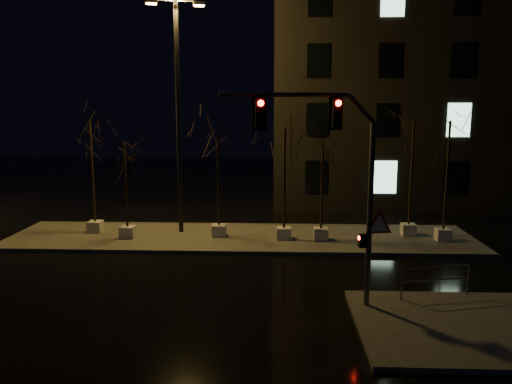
{
  "coord_description": "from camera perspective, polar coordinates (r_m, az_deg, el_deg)",
  "views": [
    {
      "loc": [
        1.68,
        -17.04,
        6.21
      ],
      "look_at": [
        0.84,
        2.99,
        2.8
      ],
      "focal_mm": 35.0,
      "sensor_mm": 36.0,
      "label": 1
    }
  ],
  "objects": [
    {
      "name": "tree_1",
      "position": [
        23.7,
        -14.79,
        3.13
      ],
      "size": [
        1.8,
        1.8,
        4.61
      ],
      "color": "beige",
      "rests_on": "median"
    },
    {
      "name": "tree_6",
      "position": [
        23.98,
        21.15,
        4.72
      ],
      "size": [
        1.8,
        1.8,
        5.63
      ],
      "color": "beige",
      "rests_on": "median"
    },
    {
      "name": "streetlight_main",
      "position": [
        24.27,
        -8.91,
        10.18
      ],
      "size": [
        2.71,
        1.0,
        10.97
      ],
      "rotation": [
        0.0,
        0.0,
        0.26
      ],
      "color": "black",
      "rests_on": "median"
    },
    {
      "name": "tree_5",
      "position": [
        24.46,
        17.48,
        5.1
      ],
      "size": [
        1.8,
        1.8,
        5.68
      ],
      "color": "beige",
      "rests_on": "median"
    },
    {
      "name": "tree_2",
      "position": [
        23.28,
        -4.34,
        3.82
      ],
      "size": [
        1.8,
        1.8,
        4.88
      ],
      "color": "beige",
      "rests_on": "median"
    },
    {
      "name": "building",
      "position": [
        37.16,
        22.17,
        10.94
      ],
      "size": [
        25.0,
        12.0,
        15.0
      ],
      "primitive_type": "cube",
      "color": "black",
      "rests_on": "ground"
    },
    {
      "name": "ground",
      "position": [
        18.21,
        -3.1,
        -10.3
      ],
      "size": [
        90.0,
        90.0,
        0.0
      ],
      "primitive_type": "plane",
      "color": "black",
      "rests_on": "ground"
    },
    {
      "name": "median",
      "position": [
        23.9,
        -1.73,
        -5.23
      ],
      "size": [
        22.0,
        5.0,
        0.15
      ],
      "primitive_type": "cube",
      "color": "#3E3C38",
      "rests_on": "ground"
    },
    {
      "name": "tree_4",
      "position": [
        22.79,
        7.59,
        2.84
      ],
      "size": [
        1.8,
        1.8,
        4.46
      ],
      "color": "beige",
      "rests_on": "median"
    },
    {
      "name": "tree_0",
      "position": [
        25.2,
        -18.34,
        4.99
      ],
      "size": [
        1.8,
        1.8,
        5.57
      ],
      "color": "beige",
      "rests_on": "median"
    },
    {
      "name": "guard_rail_a",
      "position": [
        17.23,
        19.85,
        -9.16
      ],
      "size": [
        2.33,
        0.6,
        1.03
      ],
      "rotation": [
        0.0,
        0.0,
        0.24
      ],
      "color": "#53565A",
      "rests_on": "sidewalk_corner"
    },
    {
      "name": "sidewalk_corner",
      "position": [
        15.96,
        24.31,
        -13.85
      ],
      "size": [
        7.0,
        5.0,
        0.15
      ],
      "primitive_type": "cube",
      "color": "#3E3C38",
      "rests_on": "ground"
    },
    {
      "name": "tree_3",
      "position": [
        22.69,
        3.3,
        4.44
      ],
      "size": [
        1.8,
        1.8,
        5.28
      ],
      "color": "beige",
      "rests_on": "median"
    },
    {
      "name": "traffic_signal_mast",
      "position": [
        14.83,
        9.33,
        2.53
      ],
      "size": [
        5.21,
        1.16,
        6.47
      ],
      "rotation": [
        0.0,
        0.0,
        0.21
      ],
      "color": "#53565A",
      "rests_on": "sidewalk_corner"
    }
  ]
}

